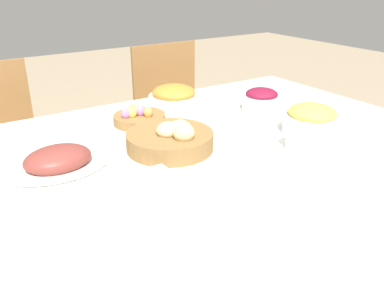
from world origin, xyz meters
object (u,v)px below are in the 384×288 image
ham_platter (58,161)px  knife (311,173)px  egg_basket (138,117)px  fork (222,205)px  drinking_cup (296,137)px  chair_far_right (176,118)px  spoon (318,170)px  bread_basket (172,139)px  carrot_bowl (174,97)px  pineapple_bowl (311,120)px  butter_dish (149,180)px  dinner_plate (270,187)px  beet_salad_bowl (261,100)px

ham_platter → knife: bearing=-35.6°
egg_basket → fork: egg_basket is taller
knife → drinking_cup: 0.18m
chair_far_right → spoon: bearing=-102.2°
spoon → bread_basket: bearing=129.8°
fork → carrot_bowl: bearing=65.2°
spoon → knife: bearing=-177.6°
bread_basket → pineapple_bowl: size_ratio=1.44×
bread_basket → pineapple_bowl: 0.51m
knife → butter_dish: (-0.42, 0.19, 0.01)m
ham_platter → egg_basket: bearing=30.7°
dinner_plate → spoon: bearing=-0.0°
beet_salad_bowl → pineapple_bowl: 0.29m
ham_platter → drinking_cup: size_ratio=3.66×
dinner_plate → drinking_cup: 0.29m
chair_far_right → knife: (-0.31, -1.29, 0.28)m
beet_salad_bowl → carrot_bowl: (-0.27, 0.26, -0.01)m
fork → egg_basket: bearing=79.8°
fork → drinking_cup: 0.44m
butter_dish → pineapple_bowl: bearing=1.9°
carrot_bowl → knife: size_ratio=1.10×
bread_basket → pineapple_bowl: bearing=-17.2°
pineapple_bowl → bread_basket: bearing=162.8°
dinner_plate → ham_platter: bearing=135.7°
drinking_cup → egg_basket: bearing=122.8°
pineapple_bowl → spoon: (-0.20, -0.22, -0.05)m
bread_basket → egg_basket: bread_basket is taller
bread_basket → chair_far_right: bearing=58.7°
ham_platter → drinking_cup: bearing=-22.2°
pineapple_bowl → fork: 0.60m
chair_far_right → bread_basket: (-0.56, -0.93, 0.32)m
spoon → butter_dish: size_ratio=1.53×
butter_dish → dinner_plate: bearing=-36.4°
chair_far_right → butter_dish: chair_far_right is taller
butter_dish → drinking_cup: bearing=-5.2°
dinner_plate → fork: bearing=-180.0°
beet_salad_bowl → butter_dish: size_ratio=1.20×
dinner_plate → knife: bearing=-0.0°
knife → carrot_bowl: bearing=88.2°
beet_salad_bowl → knife: 0.57m
ham_platter → butter_dish: ham_platter is taller
egg_basket → butter_dish: (-0.19, -0.45, -0.01)m
ham_platter → beet_salad_bowl: size_ratio=1.98×
butter_dish → spoon: bearing=-23.2°
carrot_bowl → fork: 0.82m
beet_salad_bowl → fork: 0.77m
egg_basket → chair_far_right: bearing=49.7°
beet_salad_bowl → pineapple_bowl: bearing=-94.5°
carrot_bowl → fork: (-0.31, -0.76, -0.04)m
bread_basket → ham_platter: 0.36m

